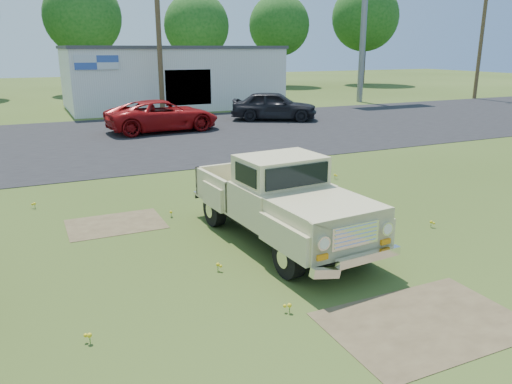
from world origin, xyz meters
TOP-DOWN VIEW (x-y plane):
  - ground at (0.00, 0.00)m, footprint 140.00×140.00m
  - asphalt_lot at (0.00, 15.00)m, footprint 90.00×14.00m
  - dirt_patch_a at (1.50, -3.00)m, footprint 3.00×2.00m
  - dirt_patch_b at (-2.00, 3.50)m, footprint 2.20×1.60m
  - commercial_building at (6.00, 26.99)m, footprint 14.20×8.20m
  - utility_pole_mid at (4.00, 22.00)m, footprint 1.60×0.30m
  - utility_pole_east at (30.00, 22.00)m, footprint 1.60×0.30m
  - treeline_d at (2.00, 40.50)m, footprint 6.72×6.72m
  - treeline_e at (12.00, 39.00)m, footprint 6.08×6.08m
  - treeline_f at (22.00, 41.50)m, footprint 6.40×6.40m
  - treeline_g at (32.00, 40.00)m, footprint 7.36×7.36m
  - vintage_pickup_truck at (1.04, 0.92)m, footprint 2.43×5.36m
  - red_pickup at (2.58, 16.48)m, footprint 5.72×2.98m
  - dark_sedan at (9.38, 17.64)m, footprint 5.17×4.06m

SIDE VIEW (x-z plane):
  - ground at x=0.00m, z-range 0.00..0.00m
  - asphalt_lot at x=0.00m, z-range -0.01..0.01m
  - dirt_patch_a at x=1.50m, z-range -0.01..0.01m
  - dirt_patch_b at x=-2.00m, z-range -0.01..0.01m
  - red_pickup at x=2.58m, z-range 0.00..1.54m
  - dark_sedan at x=9.38m, z-range 0.00..1.65m
  - vintage_pickup_truck at x=1.04m, z-range 0.00..1.89m
  - commercial_building at x=6.00m, z-range 0.03..4.18m
  - utility_pole_mid at x=4.00m, z-range 0.10..9.10m
  - utility_pole_east at x=30.00m, z-range 0.10..9.10m
  - treeline_e at x=12.00m, z-range 1.46..10.51m
  - treeline_f at x=22.00m, z-range 1.54..11.06m
  - treeline_d at x=2.00m, z-range 1.62..11.62m
  - treeline_g at x=32.00m, z-range 1.78..12.73m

